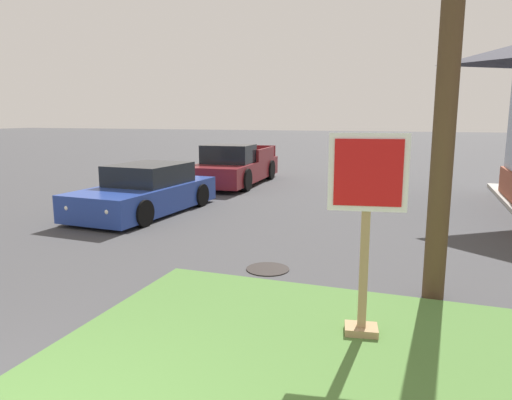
{
  "coord_description": "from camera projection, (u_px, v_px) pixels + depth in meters",
  "views": [
    {
      "loc": [
        2.74,
        -1.99,
        2.45
      ],
      "look_at": [
        0.59,
        4.06,
        1.31
      ],
      "focal_mm": 32.74,
      "sensor_mm": 36.0,
      "label": 1
    }
  ],
  "objects": [
    {
      "name": "grass_corner_patch",
      "position": [
        320.0,
        398.0,
        4.06
      ],
      "size": [
        5.73,
        5.19,
        0.08
      ],
      "primitive_type": "cube",
      "color": "#477033",
      "rests_on": "ground"
    },
    {
      "name": "stop_sign",
      "position": [
        365.0,
        236.0,
        4.98
      ],
      "size": [
        0.81,
        0.34,
        2.21
      ],
      "color": "#A3845B",
      "rests_on": "grass_corner_patch"
    },
    {
      "name": "manhole_cover",
      "position": [
        268.0,
        269.0,
        7.59
      ],
      "size": [
        0.7,
        0.7,
        0.02
      ],
      "primitive_type": "cylinder",
      "color": "black",
      "rests_on": "ground"
    },
    {
      "name": "parked_sedan_blue",
      "position": [
        146.0,
        192.0,
        12.04
      ],
      "size": [
        2.12,
        4.4,
        1.25
      ],
      "color": "#233D93",
      "rests_on": "ground"
    },
    {
      "name": "pickup_truck_maroon",
      "position": [
        235.0,
        167.0,
        17.11
      ],
      "size": [
        2.23,
        5.3,
        1.48
      ],
      "color": "maroon",
      "rests_on": "ground"
    }
  ]
}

